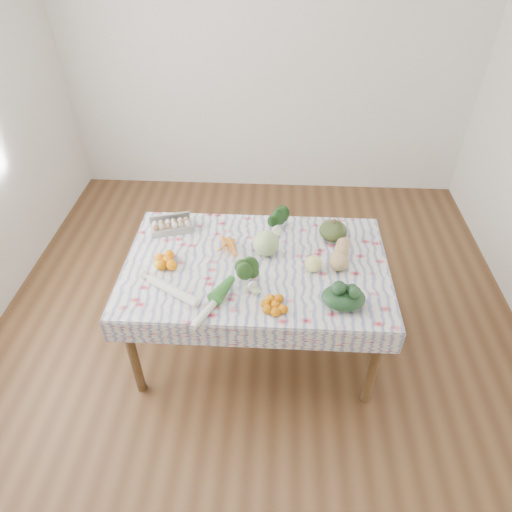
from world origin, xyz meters
TOP-DOWN VIEW (x-y plane):
  - ground at (0.00, 0.00)m, footprint 4.50×4.50m
  - wall_back at (0.00, 2.25)m, footprint 4.00×0.04m
  - dining_table at (0.00, 0.00)m, footprint 1.60×1.00m
  - tablecloth at (0.00, 0.00)m, footprint 1.66×1.06m
  - egg_carton at (-0.59, 0.30)m, footprint 0.30×0.19m
  - carrot_bunch at (-0.19, 0.10)m, footprint 0.22×0.21m
  - kale_bunch at (0.12, 0.36)m, footprint 0.16×0.15m
  - kabocha_squash at (0.50, 0.29)m, footprint 0.21×0.21m
  - cabbage at (0.06, 0.10)m, footprint 0.22×0.22m
  - butternut_squash at (0.53, 0.05)m, footprint 0.18×0.28m
  - orange_cluster at (-0.55, -0.04)m, footprint 0.27×0.27m
  - broccoli at (-0.03, -0.20)m, footprint 0.19×0.19m
  - mandarin_cluster at (0.13, -0.38)m, footprint 0.23×0.23m
  - grapefruit at (0.35, -0.05)m, footprint 0.12×0.12m
  - spinach_bag at (0.51, -0.33)m, footprint 0.26×0.21m
  - daikon at (-0.47, -0.30)m, footprint 0.36×0.25m
  - leek at (-0.22, -0.39)m, footprint 0.21×0.38m

SIDE VIEW (x-z plane):
  - ground at x=0.00m, z-range 0.00..0.00m
  - dining_table at x=0.00m, z-range 0.30..1.05m
  - tablecloth at x=0.00m, z-range 0.75..0.76m
  - carrot_bunch at x=-0.19m, z-range 0.76..0.80m
  - leek at x=-0.22m, z-range 0.76..0.81m
  - daikon at x=-0.47m, z-range 0.76..0.82m
  - mandarin_cluster at x=0.13m, z-range 0.76..0.82m
  - orange_cluster at x=-0.55m, z-range 0.76..0.83m
  - egg_carton at x=-0.59m, z-range 0.76..0.84m
  - broccoli at x=-0.03m, z-range 0.76..0.87m
  - grapefruit at x=0.35m, z-range 0.76..0.87m
  - spinach_bag at x=0.51m, z-range 0.76..0.87m
  - butternut_squash at x=0.53m, z-range 0.76..0.88m
  - kabocha_squash at x=0.50m, z-range 0.76..0.88m
  - kale_bunch at x=0.12m, z-range 0.76..0.89m
  - cabbage at x=0.06m, z-range 0.76..0.93m
  - wall_back at x=0.00m, z-range 0.00..2.80m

